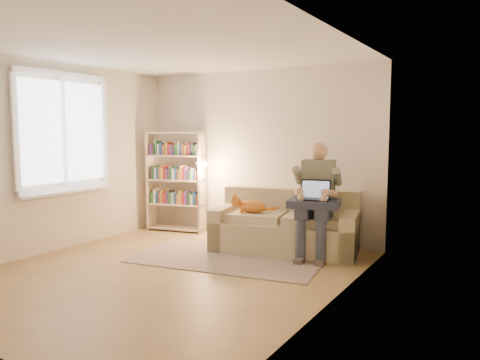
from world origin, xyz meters
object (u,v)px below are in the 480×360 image
Objects in this scene: sofa at (285,229)px; bookshelf at (176,176)px; person at (316,194)px; laptop at (317,195)px; cat at (250,206)px.

bookshelf is (-2.12, 0.23, 0.62)m from sofa.
bookshelf reaches higher than sofa.
sofa is 1.39× the size of person.
person is at bearing -18.13° from bookshelf.
bookshelf reaches higher than laptop.
sofa is 1.27× the size of bookshelf.
bookshelf is at bearing 161.72° from sofa.
bookshelf is at bearing 161.65° from person.
laptop is at bearing -20.87° from bookshelf.
laptop is 2.69m from bookshelf.
cat is at bearing 178.35° from person.
person is 2.57× the size of cat.
sofa is at bearing 148.29° from laptop.
person is (0.47, -0.06, 0.53)m from sofa.
laptop is 0.27× the size of bookshelf.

